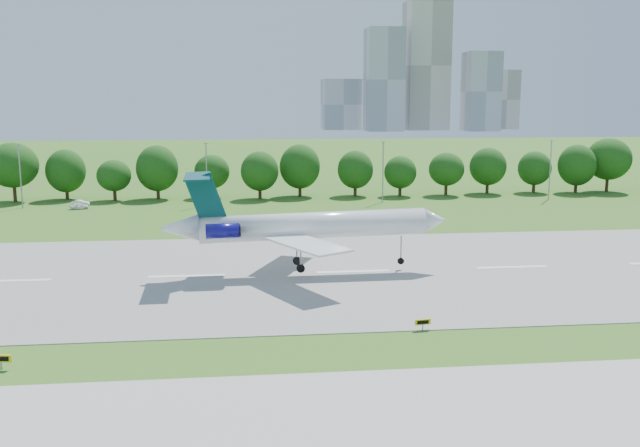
{
  "coord_description": "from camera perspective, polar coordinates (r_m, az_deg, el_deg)",
  "views": [
    {
      "loc": [
        -13.33,
        -58.11,
        21.02
      ],
      "look_at": [
        -4.85,
        18.0,
        7.35
      ],
      "focal_mm": 40.0,
      "sensor_mm": 36.0,
      "label": 1
    }
  ],
  "objects": [
    {
      "name": "taxiway",
      "position": [
        47.18,
        11.22,
        -16.48
      ],
      "size": [
        400.0,
        23.0,
        0.08
      ],
      "primitive_type": "cube",
      "color": "#ADADA8",
      "rests_on": "ground"
    },
    {
      "name": "airliner",
      "position": [
        84.67,
        -1.67,
        -0.12
      ],
      "size": [
        34.33,
        25.08,
        11.77
      ],
      "rotation": [
        0.0,
        -0.02,
        0.03
      ],
      "color": "white",
      "rests_on": "ground"
    },
    {
      "name": "skyline",
      "position": [
        462.94,
        7.99,
        11.2
      ],
      "size": [
        127.0,
        52.0,
        80.0
      ],
      "color": "#B2B2B7",
      "rests_on": "ground"
    },
    {
      "name": "taxi_sign_left",
      "position": [
        61.71,
        -24.18,
        -9.84
      ],
      "size": [
        1.72,
        0.41,
        1.2
      ],
      "rotation": [
        0.0,
        0.0,
        -0.12
      ],
      "color": "gray",
      "rests_on": "ground"
    },
    {
      "name": "ground",
      "position": [
        63.21,
        6.27,
        -9.36
      ],
      "size": [
        600.0,
        600.0,
        0.0
      ],
      "primitive_type": "plane",
      "color": "#33671B",
      "rests_on": "ground"
    },
    {
      "name": "service_vehicle_b",
      "position": [
        142.25,
        -18.7,
        1.32
      ],
      "size": [
        3.65,
        2.33,
        1.16
      ],
      "primitive_type": "imported",
      "rotation": [
        0.0,
        0.0,
        1.88
      ],
      "color": "white",
      "rests_on": "ground"
    },
    {
      "name": "taxi_sign_centre",
      "position": [
        66.12,
        8.23,
        -7.82
      ],
      "size": [
        1.49,
        0.36,
        1.04
      ],
      "rotation": [
        0.0,
        0.0,
        0.13
      ],
      "color": "gray",
      "rests_on": "ground"
    },
    {
      "name": "runway",
      "position": [
        86.74,
        2.68,
        -3.88
      ],
      "size": [
        400.0,
        45.0,
        0.08
      ],
      "primitive_type": "cube",
      "color": "gray",
      "rests_on": "ground"
    },
    {
      "name": "service_vehicle_a",
      "position": [
        146.61,
        -18.63,
        1.57
      ],
      "size": [
        3.4,
        1.23,
        1.12
      ],
      "primitive_type": "imported",
      "rotation": [
        0.0,
        0.0,
        1.59
      ],
      "color": "white",
      "rests_on": "ground"
    },
    {
      "name": "light_poles",
      "position": [
        141.29,
        -1.93,
        4.15
      ],
      "size": [
        175.9,
        0.25,
        12.19
      ],
      "color": "gray",
      "rests_on": "ground"
    },
    {
      "name": "tree_line",
      "position": [
        151.42,
        -1.28,
        4.5
      ],
      "size": [
        288.4,
        8.4,
        10.4
      ],
      "color": "#382314",
      "rests_on": "ground"
    }
  ]
}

